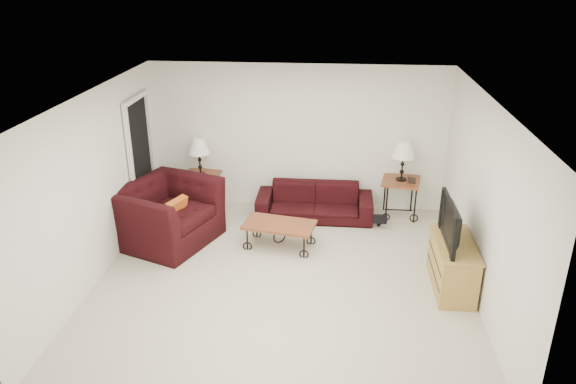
% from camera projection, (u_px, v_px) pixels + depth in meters
% --- Properties ---
extents(ground, '(5.00, 5.00, 0.00)m').
position_uv_depth(ground, '(283.00, 279.00, 7.46)').
color(ground, beige).
rests_on(ground, ground).
extents(wall_back, '(5.00, 0.02, 2.50)m').
position_uv_depth(wall_back, '(298.00, 138.00, 9.27)').
color(wall_back, white).
rests_on(wall_back, ground).
extents(wall_front, '(5.00, 0.02, 2.50)m').
position_uv_depth(wall_front, '(253.00, 309.00, 4.68)').
color(wall_front, white).
rests_on(wall_front, ground).
extents(wall_left, '(0.02, 5.00, 2.50)m').
position_uv_depth(wall_left, '(94.00, 188.00, 7.19)').
color(wall_left, white).
rests_on(wall_left, ground).
extents(wall_right, '(0.02, 5.00, 2.50)m').
position_uv_depth(wall_right, '(483.00, 202.00, 6.76)').
color(wall_right, white).
rests_on(wall_right, ground).
extents(ceiling, '(5.00, 5.00, 0.00)m').
position_uv_depth(ceiling, '(282.00, 99.00, 6.49)').
color(ceiling, white).
rests_on(ceiling, wall_back).
extents(doorway, '(0.08, 0.94, 2.04)m').
position_uv_depth(doorway, '(141.00, 163.00, 8.79)').
color(doorway, black).
rests_on(doorway, ground).
extents(sofa, '(1.93, 0.76, 0.56)m').
position_uv_depth(sofa, '(315.00, 202.00, 9.18)').
color(sofa, black).
rests_on(sofa, ground).
extents(side_table_left, '(0.64, 0.64, 0.64)m').
position_uv_depth(side_table_left, '(202.00, 191.00, 9.50)').
color(side_table_left, brown).
rests_on(side_table_left, ground).
extents(side_table_right, '(0.70, 0.70, 0.66)m').
position_uv_depth(side_table_right, '(400.00, 198.00, 9.20)').
color(side_table_right, brown).
rests_on(side_table_right, ground).
extents(lamp_left, '(0.40, 0.40, 0.64)m').
position_uv_depth(lamp_left, '(199.00, 157.00, 9.25)').
color(lamp_left, black).
rests_on(lamp_left, side_table_left).
extents(lamp_right, '(0.43, 0.43, 0.66)m').
position_uv_depth(lamp_right, '(403.00, 161.00, 8.94)').
color(lamp_right, black).
rests_on(lamp_right, side_table_right).
extents(photo_frame_left, '(0.13, 0.03, 0.11)m').
position_uv_depth(photo_frame_left, '(190.00, 174.00, 9.23)').
color(photo_frame_left, black).
rests_on(photo_frame_left, side_table_left).
extents(photo_frame_right, '(0.13, 0.07, 0.11)m').
position_uv_depth(photo_frame_right, '(412.00, 180.00, 8.90)').
color(photo_frame_right, black).
rests_on(photo_frame_right, side_table_right).
extents(coffee_table, '(1.14, 0.75, 0.39)m').
position_uv_depth(coffee_table, '(279.00, 235.00, 8.24)').
color(coffee_table, brown).
rests_on(coffee_table, ground).
extents(armchair, '(1.68, 1.78, 0.93)m').
position_uv_depth(armchair, '(167.00, 214.00, 8.32)').
color(armchair, black).
rests_on(armchair, ground).
extents(throw_pillow, '(0.26, 0.43, 0.42)m').
position_uv_depth(throw_pillow, '(176.00, 212.00, 8.24)').
color(throw_pillow, orange).
rests_on(throw_pillow, armchair).
extents(tv_stand, '(0.46, 1.11, 0.67)m').
position_uv_depth(tv_stand, '(452.00, 265.00, 7.15)').
color(tv_stand, '#BA8E45').
rests_on(tv_stand, ground).
extents(television, '(0.13, 0.99, 0.57)m').
position_uv_depth(television, '(456.00, 223.00, 6.91)').
color(television, black).
rests_on(television, tv_stand).
extents(backpack, '(0.39, 0.32, 0.45)m').
position_uv_depth(backpack, '(380.00, 214.00, 8.87)').
color(backpack, black).
rests_on(backpack, ground).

